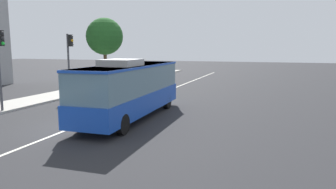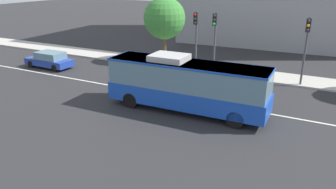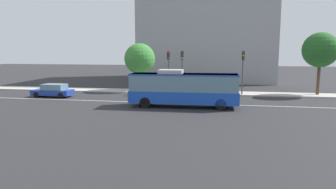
% 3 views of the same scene
% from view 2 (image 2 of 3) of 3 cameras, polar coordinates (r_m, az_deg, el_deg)
% --- Properties ---
extents(ground_plane, '(160.00, 160.00, 0.00)m').
position_cam_2_polar(ground_plane, '(23.29, -1.17, -0.02)').
color(ground_plane, '#28282B').
extents(sidewalk_kerb, '(80.00, 3.14, 0.14)m').
position_cam_2_polar(sidewalk_kerb, '(30.02, 5.94, 4.64)').
color(sidewalk_kerb, '#B2ADA3').
rests_on(sidewalk_kerb, ground_plane).
extents(lane_centre_line, '(76.00, 0.16, 0.01)m').
position_cam_2_polar(lane_centre_line, '(23.29, -1.17, -0.00)').
color(lane_centre_line, silver).
rests_on(lane_centre_line, ground_plane).
extents(transit_bus, '(10.05, 2.72, 3.46)m').
position_cam_2_polar(transit_bus, '(19.97, 3.24, 2.00)').
color(transit_bus, '#1947B7').
rests_on(transit_bus, ground_plane).
extents(sedan_blue, '(4.52, 1.86, 1.46)m').
position_cam_2_polar(sedan_blue, '(32.00, -19.96, 5.71)').
color(sedan_blue, '#1E3899').
rests_on(sedan_blue, ground_plane).
extents(traffic_light_near_corner, '(0.34, 0.62, 5.20)m').
position_cam_2_polar(traffic_light_near_corner, '(28.03, 4.88, 10.89)').
color(traffic_light_near_corner, '#47474C').
rests_on(traffic_light_near_corner, ground_plane).
extents(traffic_light_mid_block, '(0.34, 0.62, 5.20)m').
position_cam_2_polar(traffic_light_mid_block, '(27.49, 8.14, 10.58)').
color(traffic_light_mid_block, '#47474C').
rests_on(traffic_light_mid_block, ground_plane).
extents(traffic_light_far_corner, '(0.32, 0.62, 5.20)m').
position_cam_2_polar(traffic_light_far_corner, '(26.13, 23.01, 8.73)').
color(traffic_light_far_corner, '#47474C').
rests_on(traffic_light_far_corner, ground_plane).
extents(street_tree_kerbside_left, '(3.98, 3.98, 6.16)m').
position_cam_2_polar(street_tree_kerbside_left, '(31.81, -0.62, 13.13)').
color(street_tree_kerbside_left, '#4C3823').
rests_on(street_tree_kerbside_left, ground_plane).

